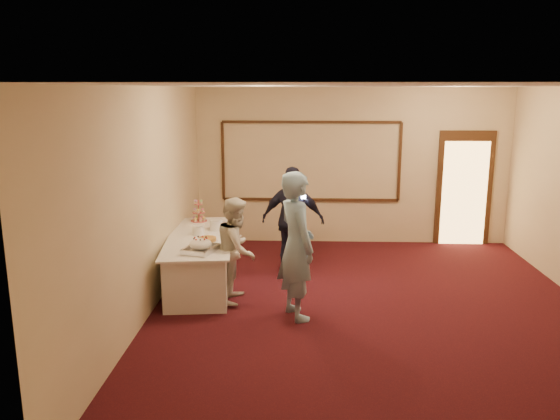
{
  "coord_description": "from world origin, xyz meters",
  "views": [
    {
      "loc": [
        -0.99,
        -6.98,
        2.96
      ],
      "look_at": [
        -1.3,
        1.15,
        1.15
      ],
      "focal_mm": 35.0,
      "sensor_mm": 36.0,
      "label": 1
    }
  ],
  "objects_px": {
    "pavlova_tray": "(201,246)",
    "plate_stack_a": "(198,230)",
    "cupcake_stand": "(199,213)",
    "tart": "(207,240)",
    "guest": "(293,220)",
    "plate_stack_b": "(216,225)",
    "man": "(296,246)",
    "woman": "(237,249)",
    "buffet_table": "(201,260)"
  },
  "relations": [
    {
      "from": "pavlova_tray",
      "to": "guest",
      "type": "bearing_deg",
      "value": 50.05
    },
    {
      "from": "buffet_table",
      "to": "pavlova_tray",
      "type": "distance_m",
      "value": 0.95
    },
    {
      "from": "pavlova_tray",
      "to": "man",
      "type": "xyz_separation_m",
      "value": [
        1.32,
        -0.35,
        0.12
      ]
    },
    {
      "from": "plate_stack_a",
      "to": "guest",
      "type": "height_order",
      "value": "guest"
    },
    {
      "from": "woman",
      "to": "cupcake_stand",
      "type": "bearing_deg",
      "value": 33.93
    },
    {
      "from": "guest",
      "to": "man",
      "type": "bearing_deg",
      "value": 101.63
    },
    {
      "from": "pavlova_tray",
      "to": "guest",
      "type": "xyz_separation_m",
      "value": [
        1.25,
        1.49,
        0.02
      ]
    },
    {
      "from": "tart",
      "to": "man",
      "type": "height_order",
      "value": "man"
    },
    {
      "from": "man",
      "to": "woman",
      "type": "height_order",
      "value": "man"
    },
    {
      "from": "plate_stack_b",
      "to": "guest",
      "type": "height_order",
      "value": "guest"
    },
    {
      "from": "guest",
      "to": "woman",
      "type": "bearing_deg",
      "value": 68.27
    },
    {
      "from": "cupcake_stand",
      "to": "plate_stack_a",
      "type": "bearing_deg",
      "value": -80.23
    },
    {
      "from": "woman",
      "to": "guest",
      "type": "xyz_separation_m",
      "value": [
        0.77,
        1.28,
        0.13
      ]
    },
    {
      "from": "tart",
      "to": "woman",
      "type": "height_order",
      "value": "woman"
    },
    {
      "from": "pavlova_tray",
      "to": "plate_stack_a",
      "type": "xyz_separation_m",
      "value": [
        -0.2,
        0.88,
        -0.0
      ]
    },
    {
      "from": "cupcake_stand",
      "to": "pavlova_tray",
      "type": "bearing_deg",
      "value": -78.73
    },
    {
      "from": "pavlova_tray",
      "to": "man",
      "type": "bearing_deg",
      "value": -15.04
    },
    {
      "from": "pavlova_tray",
      "to": "plate_stack_b",
      "type": "height_order",
      "value": "pavlova_tray"
    },
    {
      "from": "plate_stack_a",
      "to": "tart",
      "type": "bearing_deg",
      "value": -60.72
    },
    {
      "from": "buffet_table",
      "to": "cupcake_stand",
      "type": "bearing_deg",
      "value": 101.21
    },
    {
      "from": "cupcake_stand",
      "to": "tart",
      "type": "height_order",
      "value": "cupcake_stand"
    },
    {
      "from": "plate_stack_a",
      "to": "buffet_table",
      "type": "bearing_deg",
      "value": -62.96
    },
    {
      "from": "pavlova_tray",
      "to": "tart",
      "type": "bearing_deg",
      "value": 89.43
    },
    {
      "from": "plate_stack_b",
      "to": "man",
      "type": "relative_size",
      "value": 0.11
    },
    {
      "from": "pavlova_tray",
      "to": "plate_stack_a",
      "type": "relative_size",
      "value": 3.18
    },
    {
      "from": "plate_stack_b",
      "to": "cupcake_stand",
      "type": "bearing_deg",
      "value": 123.43
    },
    {
      "from": "plate_stack_b",
      "to": "man",
      "type": "bearing_deg",
      "value": -50.06
    },
    {
      "from": "buffet_table",
      "to": "pavlova_tray",
      "type": "height_order",
      "value": "pavlova_tray"
    },
    {
      "from": "plate_stack_b",
      "to": "guest",
      "type": "bearing_deg",
      "value": 14.13
    },
    {
      "from": "tart",
      "to": "guest",
      "type": "distance_m",
      "value": 1.58
    },
    {
      "from": "buffet_table",
      "to": "plate_stack_a",
      "type": "distance_m",
      "value": 0.47
    },
    {
      "from": "pavlova_tray",
      "to": "plate_stack_a",
      "type": "bearing_deg",
      "value": 102.76
    },
    {
      "from": "man",
      "to": "guest",
      "type": "bearing_deg",
      "value": -22.02
    },
    {
      "from": "plate_stack_a",
      "to": "man",
      "type": "relative_size",
      "value": 0.1
    },
    {
      "from": "tart",
      "to": "man",
      "type": "bearing_deg",
      "value": -33.49
    },
    {
      "from": "cupcake_stand",
      "to": "plate_stack_b",
      "type": "distance_m",
      "value": 0.7
    },
    {
      "from": "plate_stack_a",
      "to": "tart",
      "type": "relative_size",
      "value": 0.61
    },
    {
      "from": "pavlova_tray",
      "to": "cupcake_stand",
      "type": "relative_size",
      "value": 1.48
    },
    {
      "from": "guest",
      "to": "plate_stack_b",
      "type": "bearing_deg",
      "value": 23.42
    },
    {
      "from": "plate_stack_a",
      "to": "plate_stack_b",
      "type": "height_order",
      "value": "plate_stack_b"
    },
    {
      "from": "woman",
      "to": "guest",
      "type": "height_order",
      "value": "guest"
    },
    {
      "from": "man",
      "to": "plate_stack_b",
      "type": "bearing_deg",
      "value": 15.58
    },
    {
      "from": "guest",
      "to": "pavlova_tray",
      "type": "bearing_deg",
      "value": 59.34
    },
    {
      "from": "cupcake_stand",
      "to": "woman",
      "type": "relative_size",
      "value": 0.27
    },
    {
      "from": "buffet_table",
      "to": "plate_stack_a",
      "type": "height_order",
      "value": "plate_stack_a"
    },
    {
      "from": "man",
      "to": "guest",
      "type": "relative_size",
      "value": 1.12
    },
    {
      "from": "plate_stack_b",
      "to": "man",
      "type": "xyz_separation_m",
      "value": [
        1.29,
        -1.54,
        0.12
      ]
    },
    {
      "from": "plate_stack_a",
      "to": "guest",
      "type": "distance_m",
      "value": 1.57
    },
    {
      "from": "plate_stack_b",
      "to": "guest",
      "type": "distance_m",
      "value": 1.25
    },
    {
      "from": "cupcake_stand",
      "to": "man",
      "type": "xyz_separation_m",
      "value": [
        1.67,
        -2.12,
        0.06
      ]
    }
  ]
}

